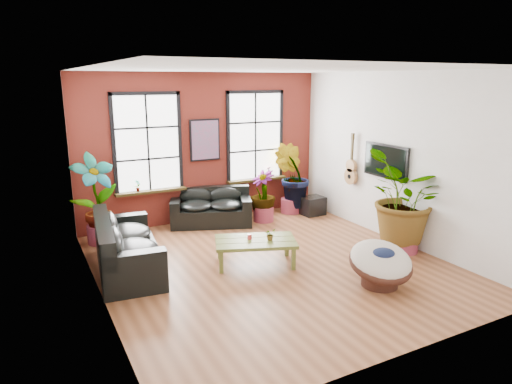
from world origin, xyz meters
The scene contains 19 objects.
room centered at (0.00, 0.15, 1.75)m, with size 6.04×6.54×3.54m.
sofa_back centered at (-0.04, 2.81, 0.38)m, with size 2.05×1.51×0.85m.
sofa_left centered at (-2.45, 1.00, 0.43)m, with size 1.27×2.50×0.95m.
coffee_table centered at (-0.25, 0.15, 0.42)m, with size 1.66×1.31×0.56m.
papasan_chair centered at (1.15, -1.62, 0.40)m, with size 1.26×1.27×0.78m.
poster centered at (0.00, 3.18, 1.95)m, with size 0.74×0.06×0.98m.
tv_wall_unit centered at (2.93, 0.60, 1.54)m, with size 0.13×1.86×1.20m.
media_box centered at (2.52, 2.31, 0.23)m, with size 0.57×0.48×0.46m.
pot_back_left centered at (-2.59, 2.67, 0.19)m, with size 0.71×0.71×0.39m.
pot_back_right centered at (2.13, 2.73, 0.18)m, with size 0.63×0.63×0.37m.
pot_right_wall centered at (2.66, -0.64, 0.21)m, with size 0.72×0.72×0.41m.
pot_mid centered at (1.16, 2.42, 0.18)m, with size 0.65×0.65×0.36m.
floor_plant_back_left centered at (-2.62, 2.65, 1.03)m, with size 0.92×0.63×1.76m, color #265316.
floor_plant_back_right centered at (2.16, 2.75, 0.95)m, with size 0.89×0.71×1.61m, color #265316.
floor_plant_right_wall centered at (2.65, -0.61, 1.09)m, with size 1.67×1.44×1.85m, color #265316.
floor_plant_mid centered at (1.16, 2.46, 0.69)m, with size 0.61×0.61×1.10m, color #265316.
table_plant centered at (-0.01, 0.03, 0.58)m, with size 0.19×0.17×0.22m, color #265316.
sill_plant_left centered at (-1.65, 3.13, 1.04)m, with size 0.14×0.10×0.27m, color #265316.
sill_plant_right centered at (1.70, 3.13, 1.04)m, with size 0.15×0.15×0.27m, color #265316.
Camera 1 is at (-3.92, -6.84, 3.32)m, focal length 32.00 mm.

